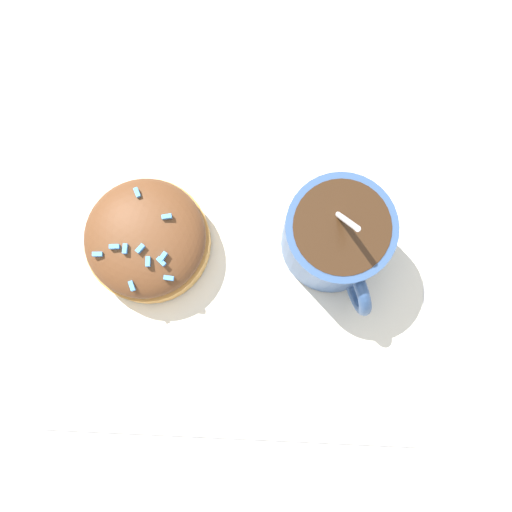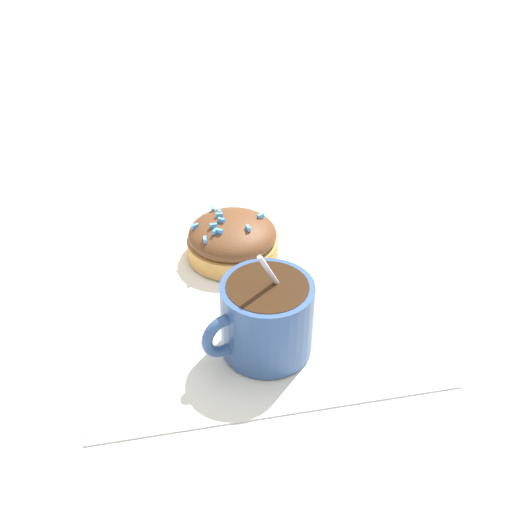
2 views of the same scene
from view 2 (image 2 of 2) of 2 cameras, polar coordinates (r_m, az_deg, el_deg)
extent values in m
plane|color=#B2B2B7|center=(0.57, -0.73, -4.09)|extent=(3.00, 3.00, 0.00)
cube|color=white|center=(0.57, -0.73, -3.98)|extent=(0.30, 0.31, 0.00)
cylinder|color=#335184|center=(0.50, 1.42, -5.83)|extent=(0.08, 0.08, 0.07)
cylinder|color=#331E0F|center=(0.48, 1.47, -3.36)|extent=(0.07, 0.07, 0.01)
torus|color=#335184|center=(0.48, -3.01, -7.57)|extent=(0.02, 0.04, 0.04)
ellipsoid|color=silver|center=(0.50, -0.32, -8.75)|extent=(0.02, 0.03, 0.01)
cylinder|color=silver|center=(0.49, 2.48, -3.30)|extent=(0.02, 0.05, 0.09)
cylinder|color=#D19347|center=(0.62, -2.17, 0.91)|extent=(0.09, 0.09, 0.02)
ellipsoid|color=brown|center=(0.61, -2.20, 2.10)|extent=(0.09, 0.09, 0.03)
cube|color=#4C99EA|center=(0.60, -3.33, 3.42)|extent=(0.01, 0.01, 0.00)
cube|color=#4C99EA|center=(0.58, -3.54, 2.38)|extent=(0.01, 0.01, 0.00)
cube|color=#4C99EA|center=(0.62, -4.15, 4.46)|extent=(0.01, 0.00, 0.00)
cube|color=#4C99EA|center=(0.58, -4.88, 1.58)|extent=(0.01, 0.00, 0.00)
cube|color=#4C99EA|center=(0.60, -3.53, 3.91)|extent=(0.00, 0.01, 0.00)
cube|color=#4C99EA|center=(0.59, -4.09, 2.91)|extent=(0.00, 0.01, 0.00)
cube|color=#4C99EA|center=(0.59, -0.76, 2.67)|extent=(0.01, 0.00, 0.00)
cube|color=#4C99EA|center=(0.58, -3.90, 2.36)|extent=(0.01, 0.01, 0.00)
cube|color=#4C99EA|center=(0.61, 0.45, 3.83)|extent=(0.01, 0.01, 0.00)
cube|color=#4C99EA|center=(0.60, -5.83, 2.84)|extent=(0.01, 0.01, 0.00)
cube|color=#4C99EA|center=(0.61, -3.51, 4.24)|extent=(0.01, 0.00, 0.00)
camera|label=1|loc=(0.43, -16.39, 47.92)|focal=42.00mm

